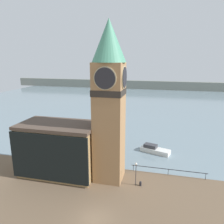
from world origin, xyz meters
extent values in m
plane|color=brown|center=(0.00, 0.00, 0.00)|extent=(160.00, 160.00, 0.00)
cube|color=gray|center=(0.00, 72.47, 0.00)|extent=(160.00, 120.00, 0.00)
cube|color=gray|center=(0.00, 112.47, 2.50)|extent=(180.00, 3.00, 5.00)
cube|color=#232328|center=(8.46, 12.22, 1.05)|extent=(11.90, 0.08, 0.08)
cylinder|color=#232328|center=(2.81, 12.22, 0.53)|extent=(0.07, 0.07, 1.05)
cylinder|color=#232328|center=(8.46, 12.22, 0.53)|extent=(0.07, 0.07, 1.05)
cylinder|color=#232328|center=(14.11, 12.22, 0.53)|extent=(0.07, 0.07, 1.05)
cube|color=#9E754C|center=(-0.58, 9.26, 8.92)|extent=(4.18, 4.18, 17.84)
cube|color=#2D2823|center=(-0.58, 9.26, 13.68)|extent=(4.30, 4.30, 0.90)
cylinder|color=tan|center=(-0.58, 7.11, 15.81)|extent=(3.14, 0.12, 3.14)
cylinder|color=#232328|center=(-0.58, 7.02, 15.81)|extent=(2.86, 0.12, 2.86)
cylinder|color=tan|center=(1.57, 9.26, 15.81)|extent=(0.12, 3.14, 3.14)
cylinder|color=#232328|center=(1.65, 9.26, 15.81)|extent=(0.12, 2.86, 2.86)
cone|color=#4C9375|center=(-0.58, 9.26, 20.73)|extent=(4.81, 4.81, 5.79)
cube|color=#A88451|center=(-8.86, 8.96, 3.97)|extent=(11.85, 6.43, 7.95)
cube|color=#4C3D33|center=(-8.86, 8.96, 8.20)|extent=(12.25, 6.83, 0.50)
cube|color=black|center=(-8.86, 5.59, 4.13)|extent=(12.35, 0.30, 7.31)
cube|color=silver|center=(6.01, 20.52, 0.45)|extent=(6.09, 3.66, 0.90)
cube|color=#38383D|center=(5.03, 20.83, 1.23)|extent=(2.84, 2.11, 0.67)
cylinder|color=black|center=(4.46, 8.20, 0.26)|extent=(0.34, 0.34, 0.52)
sphere|color=black|center=(4.46, 8.20, 0.52)|extent=(0.36, 0.36, 0.36)
cylinder|color=#2D2D33|center=(3.74, 8.14, 1.69)|extent=(0.10, 0.10, 3.38)
sphere|color=silver|center=(3.74, 8.14, 3.48)|extent=(0.32, 0.32, 0.32)
camera|label=1|loc=(7.19, -20.79, 18.44)|focal=35.00mm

